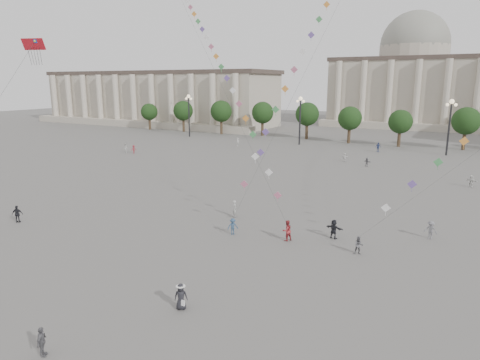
% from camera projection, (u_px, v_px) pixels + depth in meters
% --- Properties ---
extents(ground, '(360.00, 360.00, 0.00)m').
position_uv_depth(ground, '(139.00, 289.00, 29.27)').
color(ground, '#595753').
rests_on(ground, ground).
extents(hall_west, '(84.00, 26.22, 17.20)m').
position_uv_depth(hall_west, '(156.00, 98.00, 142.66)').
color(hall_west, '#ADA491').
rests_on(hall_west, ground).
extents(hall_central, '(48.30, 34.30, 35.50)m').
position_uv_depth(hall_central, '(411.00, 80.00, 136.68)').
color(hall_central, '#ADA491').
rests_on(hall_central, ground).
extents(tree_row, '(137.12, 5.12, 8.00)m').
position_uv_depth(tree_row, '(376.00, 121.00, 94.83)').
color(tree_row, '#3A291D').
rests_on(tree_row, ground).
extents(lamp_post_far_west, '(2.00, 0.90, 10.65)m').
position_uv_depth(lamp_post_far_west, '(189.00, 108.00, 108.48)').
color(lamp_post_far_west, '#262628').
rests_on(lamp_post_far_west, ground).
extents(lamp_post_mid_west, '(2.00, 0.90, 10.65)m').
position_uv_depth(lamp_post_mid_west, '(300.00, 112.00, 94.52)').
color(lamp_post_mid_west, '#262628').
rests_on(lamp_post_mid_west, ground).
extents(lamp_post_mid_east, '(2.00, 0.90, 10.65)m').
position_uv_depth(lamp_post_mid_east, '(450.00, 117.00, 80.56)').
color(lamp_post_mid_east, '#262628').
rests_on(lamp_post_mid_east, ground).
extents(person_crowd_0, '(1.20, 0.98, 1.91)m').
position_uv_depth(person_crowd_0, '(378.00, 147.00, 86.02)').
color(person_crowd_0, '#3A4A83').
rests_on(person_crowd_0, ground).
extents(person_crowd_1, '(1.12, 1.08, 1.83)m').
position_uv_depth(person_crowd_1, '(126.00, 148.00, 85.08)').
color(person_crowd_1, silver).
rests_on(person_crowd_1, ground).
extents(person_crowd_2, '(0.98, 1.21, 1.63)m').
position_uv_depth(person_crowd_2, '(134.00, 149.00, 84.17)').
color(person_crowd_2, maroon).
rests_on(person_crowd_2, ground).
extents(person_crowd_3, '(1.72, 0.82, 1.78)m').
position_uv_depth(person_crowd_3, '(334.00, 229.00, 38.49)').
color(person_crowd_3, '#222228').
rests_on(person_crowd_3, ground).
extents(person_crowd_4, '(1.39, 1.23, 1.52)m').
position_uv_depth(person_crowd_4, '(345.00, 157.00, 75.77)').
color(person_crowd_4, silver).
rests_on(person_crowd_4, ground).
extents(person_crowd_6, '(1.16, 0.76, 1.70)m').
position_uv_depth(person_crowd_6, '(431.00, 230.00, 38.41)').
color(person_crowd_6, slate).
rests_on(person_crowd_6, ground).
extents(person_crowd_7, '(1.61, 1.06, 1.66)m').
position_uv_depth(person_crowd_7, '(471.00, 181.00, 57.25)').
color(person_crowd_7, silver).
rests_on(person_crowd_7, ground).
extents(person_crowd_10, '(0.45, 0.67, 1.84)m').
position_uv_depth(person_crowd_10, '(238.00, 142.00, 93.70)').
color(person_crowd_10, '#BCBDB8').
rests_on(person_crowd_10, ground).
extents(person_crowd_12, '(1.43, 1.05, 1.49)m').
position_uv_depth(person_crowd_12, '(367.00, 162.00, 71.29)').
color(person_crowd_12, slate).
rests_on(person_crowd_12, ground).
extents(person_crowd_13, '(0.76, 0.76, 1.78)m').
position_uv_depth(person_crowd_13, '(235.00, 209.00, 44.67)').
color(person_crowd_13, '#AEAEAA').
rests_on(person_crowd_13, ground).
extents(tourist_3, '(0.83, 1.02, 1.62)m').
position_uv_depth(tourist_3, '(42.00, 342.00, 21.96)').
color(tourist_3, '#5B5A5E').
rests_on(tourist_3, ground).
extents(tourist_4, '(1.10, 0.92, 1.76)m').
position_uv_depth(tourist_4, '(17.00, 214.00, 42.87)').
color(tourist_4, black).
rests_on(tourist_4, ground).
extents(kite_flyer_0, '(1.11, 1.17, 1.89)m').
position_uv_depth(kite_flyer_0, '(287.00, 230.00, 37.96)').
color(kite_flyer_0, maroon).
rests_on(kite_flyer_0, ground).
extents(kite_flyer_1, '(1.13, 1.11, 1.56)m').
position_uv_depth(kite_flyer_1, '(233.00, 226.00, 39.53)').
color(kite_flyer_1, navy).
rests_on(kite_flyer_1, ground).
extents(kite_flyer_2, '(0.88, 0.77, 1.52)m').
position_uv_depth(kite_flyer_2, '(359.00, 245.00, 34.99)').
color(kite_flyer_2, '#5D5D61').
rests_on(kite_flyer_2, ground).
extents(hat_person, '(0.98, 0.87, 1.69)m').
position_uv_depth(hat_person, '(181.00, 296.00, 26.48)').
color(hat_person, black).
rests_on(hat_person, ground).
extents(dragon_kite, '(2.67, 6.02, 19.29)m').
position_uv_depth(dragon_kite, '(33.00, 53.00, 39.94)').
color(dragon_kite, '#AD121D').
rests_on(dragon_kite, ground).
extents(kite_train_west, '(40.91, 35.15, 65.86)m').
position_uv_depth(kite_train_west, '(198.00, 26.00, 59.44)').
color(kite_train_west, '#3F3F3F').
rests_on(kite_train_west, ground).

